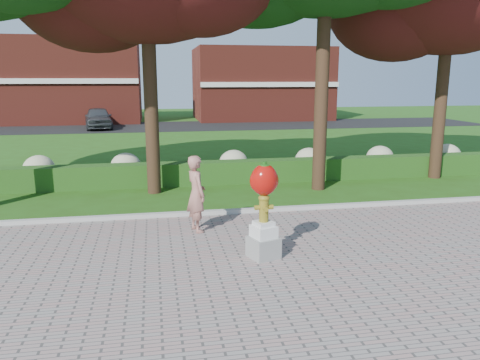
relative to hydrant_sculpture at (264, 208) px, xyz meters
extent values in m
plane|color=#274E13|center=(-0.20, 0.33, -1.11)|extent=(100.00, 100.00, 0.00)
cube|color=#ADADA5|center=(-0.20, 3.33, -1.04)|extent=(40.00, 0.18, 0.15)
cube|color=#194A15|center=(-0.20, 7.33, -0.71)|extent=(24.00, 0.70, 0.80)
ellipsoid|color=#BDBD90|center=(-6.20, 8.33, -0.56)|extent=(1.10, 1.10, 0.99)
ellipsoid|color=#BDBD90|center=(-3.20, 8.33, -0.56)|extent=(1.10, 1.10, 0.99)
ellipsoid|color=#BDBD90|center=(0.80, 8.33, -0.56)|extent=(1.10, 1.10, 0.99)
ellipsoid|color=#BDBD90|center=(3.80, 8.33, -0.56)|extent=(1.10, 1.10, 0.99)
ellipsoid|color=#BDBD90|center=(6.80, 8.33, -0.56)|extent=(1.10, 1.10, 0.99)
ellipsoid|color=#BDBD90|center=(9.80, 8.33, -0.56)|extent=(1.10, 1.10, 0.99)
cube|color=black|center=(-0.20, 28.33, -1.10)|extent=(50.00, 8.00, 0.02)
cube|color=maroon|center=(-10.20, 34.33, 2.39)|extent=(14.00, 8.00, 7.00)
cube|color=maroon|center=(7.80, 34.33, 2.09)|extent=(12.00, 8.00, 6.40)
cylinder|color=black|center=(-2.20, 6.33, 1.97)|extent=(0.44, 0.44, 6.16)
cylinder|color=black|center=(3.30, 5.83, 2.53)|extent=(0.44, 0.44, 7.28)
cylinder|color=black|center=(8.30, 6.83, 1.83)|extent=(0.44, 0.44, 5.88)
ellipsoid|color=black|center=(6.72, 7.67, 5.19)|extent=(5.04, 5.04, 4.03)
cube|color=gray|center=(0.00, 0.00, -0.85)|extent=(0.70, 0.70, 0.44)
cube|color=silver|center=(0.00, 0.00, -0.51)|extent=(0.57, 0.57, 0.25)
cube|color=silver|center=(0.00, 0.00, -0.34)|extent=(0.45, 0.45, 0.09)
cylinder|color=olive|center=(0.00, 0.00, -0.05)|extent=(0.19, 0.19, 0.50)
ellipsoid|color=olive|center=(0.00, 0.00, 0.20)|extent=(0.23, 0.23, 0.16)
cylinder|color=olive|center=(-0.14, 0.00, 0.01)|extent=(0.11, 0.10, 0.10)
cylinder|color=olive|center=(0.14, 0.00, 0.01)|extent=(0.11, 0.10, 0.10)
cylinder|color=olive|center=(0.00, -0.13, 0.01)|extent=(0.11, 0.11, 0.11)
cylinder|color=olive|center=(0.00, 0.00, 0.27)|extent=(0.07, 0.07, 0.04)
ellipsoid|color=#AD0E09|center=(0.00, 0.00, 0.58)|extent=(0.56, 0.50, 0.64)
ellipsoid|color=#AD0E09|center=(-0.16, 0.00, 0.56)|extent=(0.27, 0.27, 0.41)
ellipsoid|color=#AD0E09|center=(0.16, 0.00, 0.56)|extent=(0.27, 0.27, 0.41)
cylinder|color=#1C5313|center=(0.00, 0.00, 0.90)|extent=(0.09, 0.09, 0.11)
ellipsoid|color=#1C5313|center=(0.00, 0.00, 0.87)|extent=(0.21, 0.21, 0.07)
imported|color=#AD7163|center=(-1.20, 1.99, -0.14)|extent=(0.63, 0.78, 1.87)
imported|color=#3B3F42|center=(-6.20, 27.59, -0.30)|extent=(2.53, 4.90, 1.59)
camera|label=1|loc=(-2.15, -8.95, 2.58)|focal=35.00mm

